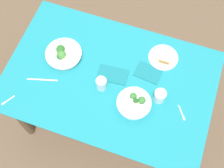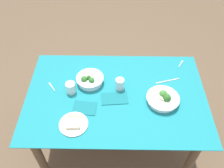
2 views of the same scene
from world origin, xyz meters
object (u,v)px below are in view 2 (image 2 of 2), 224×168
at_px(bread_side_plate, 74,123).
at_px(water_glass_center, 120,84).
at_px(table_knife_left, 167,81).
at_px(napkin_folded_lower, 114,98).
at_px(water_glass_side, 71,88).
at_px(napkin_folded_upper, 85,108).
at_px(broccoli_bowl_near, 90,80).
at_px(fork_by_far_bowl, 181,63).
at_px(broccoli_bowl_far, 163,98).
at_px(fork_by_near_bowl, 52,86).

height_order(bread_side_plate, water_glass_center, water_glass_center).
xyz_separation_m(table_knife_left, napkin_folded_lower, (0.46, 0.20, 0.00)).
height_order(water_glass_center, table_knife_left, water_glass_center).
distance_m(water_glass_side, napkin_folded_upper, 0.21).
bearing_deg(broccoli_bowl_near, water_glass_center, 167.16).
height_order(water_glass_side, fork_by_far_bowl, water_glass_side).
relative_size(broccoli_bowl_far, table_knife_left, 1.20).
xyz_separation_m(fork_by_far_bowl, fork_by_near_bowl, (1.14, 0.30, 0.00)).
distance_m(broccoli_bowl_near, water_glass_center, 0.26).
xyz_separation_m(water_glass_center, napkin_folded_lower, (0.04, 0.11, -0.05)).
height_order(fork_by_near_bowl, table_knife_left, same).
bearing_deg(napkin_folded_upper, fork_by_far_bowl, -148.21).
xyz_separation_m(fork_by_near_bowl, table_knife_left, (-0.99, -0.08, -0.00)).
height_order(water_glass_side, napkin_folded_upper, water_glass_side).
distance_m(bread_side_plate, water_glass_center, 0.50).
height_order(bread_side_plate, fork_by_near_bowl, bread_side_plate).
xyz_separation_m(fork_by_far_bowl, napkin_folded_lower, (0.61, 0.42, 0.00)).
xyz_separation_m(fork_by_near_bowl, napkin_folded_lower, (-0.53, 0.12, 0.00)).
xyz_separation_m(water_glass_side, fork_by_far_bowl, (-0.97, -0.35, -0.05)).
height_order(bread_side_plate, table_knife_left, bread_side_plate).
relative_size(fork_by_far_bowl, table_knife_left, 0.43).
xyz_separation_m(water_glass_center, water_glass_side, (0.40, 0.04, -0.00)).
relative_size(table_knife_left, napkin_folded_upper, 1.19).
xyz_separation_m(broccoli_bowl_far, napkin_folded_lower, (0.39, -0.02, -0.03)).
distance_m(water_glass_side, fork_by_near_bowl, 0.19).
bearing_deg(water_glass_side, water_glass_center, -173.64).
xyz_separation_m(broccoli_bowl_far, water_glass_center, (0.34, -0.14, 0.02)).
bearing_deg(broccoli_bowl_near, napkin_folded_lower, 140.74).
xyz_separation_m(fork_by_far_bowl, table_knife_left, (0.16, 0.22, -0.00)).
bearing_deg(water_glass_side, napkin_folded_lower, 168.94).
bearing_deg(water_glass_center, bread_side_plate, 46.74).
height_order(broccoli_bowl_near, table_knife_left, broccoli_bowl_near).
bearing_deg(napkin_folded_lower, bread_side_plate, 39.78).
bearing_deg(water_glass_center, broccoli_bowl_far, 158.48).
distance_m(water_glass_side, fork_by_far_bowl, 1.03).
distance_m(bread_side_plate, napkin_folded_lower, 0.39).
height_order(broccoli_bowl_far, water_glass_center, water_glass_center).
distance_m(bread_side_plate, fork_by_near_bowl, 0.44).
bearing_deg(water_glass_center, napkin_folded_upper, 37.78).
height_order(napkin_folded_upper, napkin_folded_lower, same).
bearing_deg(napkin_folded_lower, fork_by_near_bowl, -12.91).
bearing_deg(fork_by_near_bowl, broccoli_bowl_near, -116.17).
xyz_separation_m(bread_side_plate, fork_by_near_bowl, (0.23, -0.37, -0.01)).
relative_size(broccoli_bowl_near, napkin_folded_upper, 1.27).
bearing_deg(fork_by_far_bowl, water_glass_side, 141.38).
distance_m(bread_side_plate, table_knife_left, 0.88).
xyz_separation_m(broccoli_bowl_near, fork_by_near_bowl, (0.32, 0.05, -0.03)).
height_order(fork_by_near_bowl, napkin_folded_upper, napkin_folded_upper).
relative_size(fork_by_far_bowl, napkin_folded_lower, 0.44).
relative_size(water_glass_side, fork_by_near_bowl, 1.00).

